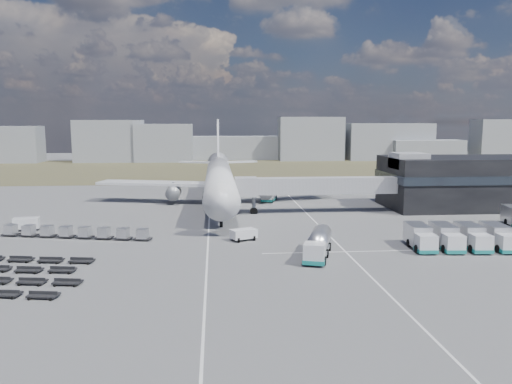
{
  "coord_description": "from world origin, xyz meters",
  "views": [
    {
      "loc": [
        -0.93,
        -70.23,
        16.82
      ],
      "look_at": [
        6.62,
        20.66,
        4.0
      ],
      "focal_mm": 35.0,
      "sensor_mm": 36.0,
      "label": 1
    }
  ],
  "objects": [
    {
      "name": "pushback_tug",
      "position": [
        3.07,
        -0.45,
        0.8
      ],
      "size": [
        4.14,
        3.37,
        1.59
      ],
      "primitive_type": "cube",
      "rotation": [
        0.0,
        0.0,
        0.44
      ],
      "color": "silver",
      "rests_on": "ground"
    },
    {
      "name": "ground",
      "position": [
        0.0,
        0.0,
        0.0
      ],
      "size": [
        420.0,
        420.0,
        0.0
      ],
      "primitive_type": "plane",
      "color": "#565659",
      "rests_on": "ground"
    },
    {
      "name": "grass_strip",
      "position": [
        0.0,
        110.0,
        0.01
      ],
      "size": [
        420.0,
        90.0,
        0.01
      ],
      "primitive_type": "cube",
      "color": "#453C29",
      "rests_on": "ground"
    },
    {
      "name": "jet_bridge",
      "position": [
        15.9,
        20.42,
        5.05
      ],
      "size": [
        30.3,
        3.8,
        7.05
      ],
      "color": "#939399",
      "rests_on": "ground"
    },
    {
      "name": "uld_row",
      "position": [
        -21.3,
        2.82,
        0.93
      ],
      "size": [
        22.63,
        6.49,
        1.55
      ],
      "rotation": [
        0.0,
        0.0,
        -0.22
      ],
      "color": "black",
      "rests_on": "ground"
    },
    {
      "name": "terminal",
      "position": [
        47.77,
        23.96,
        5.25
      ],
      "size": [
        30.4,
        16.4,
        11.0
      ],
      "color": "black",
      "rests_on": "ground"
    },
    {
      "name": "utility_van",
      "position": [
        -30.35,
        8.81,
        1.03
      ],
      "size": [
        4.02,
        2.35,
        2.06
      ],
      "primitive_type": "cube",
      "rotation": [
        0.0,
        0.0,
        0.18
      ],
      "color": "silver",
      "rests_on": "ground"
    },
    {
      "name": "skyline",
      "position": [
        -1.44,
        147.56,
        7.9
      ],
      "size": [
        298.28,
        26.41,
        19.32
      ],
      "color": "gray",
      "rests_on": "ground"
    },
    {
      "name": "fuel_tanker",
      "position": [
        11.89,
        -10.06,
        1.64
      ],
      "size": [
        5.57,
        10.43,
        3.28
      ],
      "rotation": [
        0.0,
        0.0,
        -0.32
      ],
      "color": "silver",
      "rests_on": "ground"
    },
    {
      "name": "airliner",
      "position": [
        0.0,
        32.38,
        5.29
      ],
      "size": [
        51.59,
        64.53,
        17.62
      ],
      "color": "silver",
      "rests_on": "ground"
    },
    {
      "name": "lane_markings",
      "position": [
        9.77,
        3.0,
        0.01
      ],
      "size": [
        47.12,
        110.0,
        0.01
      ],
      "color": "silver",
      "rests_on": "ground"
    },
    {
      "name": "catering_truck",
      "position": [
        10.64,
        34.98,
        1.43
      ],
      "size": [
        4.1,
        6.53,
        2.79
      ],
      "rotation": [
        0.0,
        0.0,
        -0.28
      ],
      "color": "silver",
      "rests_on": "ground"
    },
    {
      "name": "service_trucks_near",
      "position": [
        31.57,
        -7.61,
        1.58
      ],
      "size": [
        13.57,
        8.18,
        2.9
      ],
      "rotation": [
        0.0,
        0.0,
        -0.08
      ],
      "color": "silver",
      "rests_on": "ground"
    }
  ]
}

